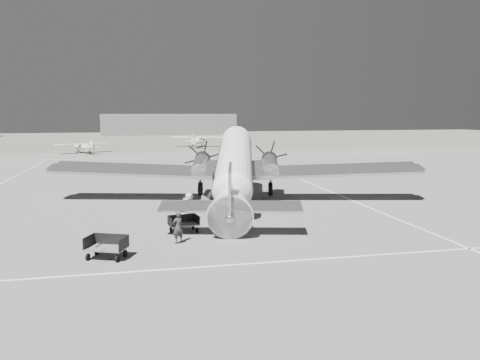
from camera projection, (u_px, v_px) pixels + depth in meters
name	position (u px, v px, depth m)	size (l,w,h in m)	color
ground	(202.00, 206.00, 35.09)	(260.00, 260.00, 0.00)	slate
taxi_line_near	(242.00, 264.00, 21.54)	(60.00, 0.15, 0.01)	silver
taxi_line_right	(350.00, 200.00, 37.57)	(0.15, 80.00, 0.01)	silver
taxi_line_horizon	(169.00, 157.00, 73.80)	(90.00, 0.15, 0.01)	silver
grass_infield	(156.00, 139.00, 127.04)	(260.00, 90.00, 0.01)	#5F5C50
hangar_main	(169.00, 124.00, 151.81)	(42.00, 14.00, 6.60)	#5F5F5F
dc3_airliner	(234.00, 168.00, 35.03)	(29.69, 20.60, 5.65)	#BCBCBE
light_plane_left	(84.00, 148.00, 80.94)	(9.37, 7.60, 1.94)	silver
light_plane_right	(199.00, 141.00, 95.59)	(11.70, 9.50, 2.43)	silver
baggage_cart_near	(184.00, 224.00, 27.22)	(1.77, 1.25, 1.00)	#5B5B5B
baggage_cart_far	(106.00, 247.00, 22.32)	(1.95, 1.38, 1.10)	#5B5B5B
ground_crew	(178.00, 227.00, 24.90)	(0.64, 0.42, 1.74)	#2C2C2C
ramp_agent	(186.00, 213.00, 28.28)	(0.90, 0.70, 1.86)	silver
passenger	(189.00, 207.00, 29.85)	(0.91, 0.59, 1.87)	#A8A8A6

